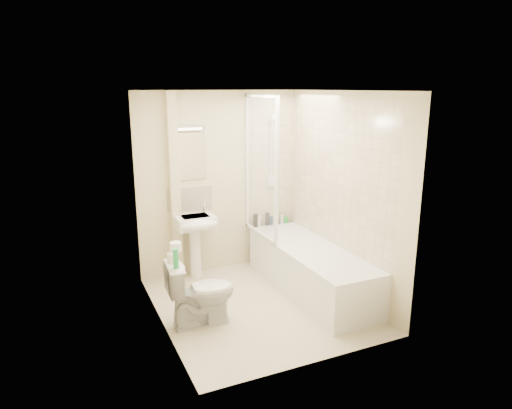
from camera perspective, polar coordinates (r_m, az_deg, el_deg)
name	(u,v)px	position (r m, az deg, el deg)	size (l,w,h in m)	color
floor	(258,305)	(5.39, 0.25, -12.40)	(2.50, 2.50, 0.00)	beige
wall_back	(219,183)	(6.09, -4.63, 2.72)	(2.20, 0.02, 2.40)	beige
wall_left	(157,215)	(4.63, -12.22, -1.34)	(0.02, 2.50, 2.40)	beige
wall_right	(342,195)	(5.50, 10.75, 1.23)	(0.02, 2.50, 2.40)	beige
ceiling	(258,91)	(4.81, 0.28, 14.05)	(2.20, 2.50, 0.02)	white
tile_back	(270,162)	(6.33, 1.80, 5.27)	(0.70, 0.01, 1.75)	beige
tile_right	(338,175)	(5.52, 10.19, 3.70)	(0.01, 2.10, 1.75)	beige
pipe_boxing	(175,188)	(5.86, -10.14, 2.07)	(0.12, 0.12, 2.40)	beige
splashback	(190,198)	(6.00, -8.25, 0.77)	(0.60, 0.01, 0.30)	beige
mirror	(189,156)	(5.89, -8.43, 5.96)	(0.46, 0.01, 0.60)	white
strip_light	(188,127)	(5.83, -8.51, 9.53)	(0.42, 0.07, 0.07)	silver
bathtub	(310,268)	(5.67, 6.82, -7.89)	(0.70, 2.10, 0.55)	white
shower_screen	(261,167)	(5.78, 0.59, 4.66)	(0.04, 0.92, 1.80)	white
shower_fixture	(272,154)	(6.27, 1.97, 6.30)	(0.10, 0.16, 0.99)	white
pedestal_sink	(196,229)	(5.88, -7.50, -3.08)	(0.50, 0.47, 0.96)	white
bottle_black_a	(256,220)	(6.33, -0.04, -2.00)	(0.07, 0.07, 0.18)	black
bottle_white_a	(258,221)	(6.35, 0.31, -2.10)	(0.06, 0.06, 0.15)	silver
bottle_black_b	(268,219)	(6.40, 1.46, -1.83)	(0.06, 0.06, 0.18)	black
bottle_blue	(271,221)	(6.43, 1.91, -2.02)	(0.05, 0.05, 0.12)	navy
bottle_white_b	(282,219)	(6.51, 3.27, -1.82)	(0.05, 0.05, 0.13)	silver
bottle_green	(286,220)	(6.54, 3.74, -1.90)	(0.07, 0.07, 0.09)	green
toilet	(201,292)	(4.89, -6.91, -10.80)	(0.72, 0.44, 0.71)	white
toilet_roll_lower	(173,258)	(4.72, -10.38, -6.54)	(0.11, 0.11, 0.10)	white
toilet_roll_upper	(175,247)	(4.73, -10.03, -5.22)	(0.12, 0.12, 0.10)	white
green_bottle	(176,259)	(4.54, -10.00, -6.69)	(0.05, 0.05, 0.20)	green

